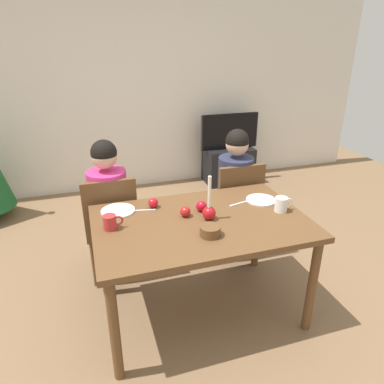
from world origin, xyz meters
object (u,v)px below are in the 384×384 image
Objects in this scene: person_left_child at (110,214)px; chair_left at (111,222)px; mug_left at (110,222)px; apple_by_left_plate at (185,212)px; dining_table at (201,231)px; plate_right at (261,200)px; person_right_child at (234,197)px; chair_right at (236,204)px; tv_stand at (228,165)px; plate_left at (118,211)px; apple_by_right_mug at (201,206)px; bowl_walnuts at (210,231)px; apple_near_candle at (153,203)px; mug_right at (282,204)px; candle_centerpiece at (209,210)px; tv at (230,131)px.

chair_left is at bearing -90.00° from person_left_child.
mug_left is 1.78× the size of apple_by_left_plate.
plate_right is at bearing 16.66° from dining_table.
dining_table is 1.19× the size of person_right_child.
chair_right is at bearing 0.00° from chair_left.
plate_left reaches higher than tv_stand.
person_right_child reaches higher than chair_right.
chair_left is 11.94× the size of apple_by_right_mug.
mug_left is 0.62m from bowl_walnuts.
mug_left is 1.78× the size of apple_near_candle.
plate_left is 3.28× the size of apple_near_candle.
person_left_child reaches higher than plate_left.
mug_right is (0.57, -0.04, 0.13)m from dining_table.
candle_centerpiece reaches higher than tv_stand.
mug_left reaches higher than apple_near_candle.
apple_by_right_mug is at bearing -40.98° from person_left_child.
dining_table is 6.43× the size of plate_right.
apple_by_right_mug is at bearing -117.78° from tv.
chair_left is at bearing 123.43° from bowl_walnuts.
dining_table is at bearing -47.56° from apple_near_candle.
chair_right reaches higher than mug_left.
apple_by_right_mug is (0.05, 0.13, 0.12)m from dining_table.
apple_near_candle is 0.34m from apple_by_right_mug.
plate_left is (-0.56, 0.29, -0.06)m from candle_centerpiece.
apple_near_candle is (-0.83, 0.32, -0.02)m from mug_right.
bowl_walnuts reaches higher than dining_table.
apple_by_left_plate is at bearing -48.27° from apple_near_candle.
chair_left is 1.32m from mug_right.
mug_left reaches higher than bowl_walnuts.
tv is 2.85m from mug_left.
apple_near_candle is at bearing -51.47° from person_left_child.
dining_table is 18.57× the size of apple_by_right_mug.
plate_left is (0.04, -0.34, 0.19)m from person_left_child.
person_left_child is at bearing 96.08° from plate_left.
plate_right is 0.64m from bowl_walnuts.
tv is (1.19, 2.30, 0.04)m from dining_table.
plate_left is 1.75× the size of mug_right.
bowl_walnuts is (-1.20, -2.50, 0.54)m from tv_stand.
person_left_child reaches higher than chair_left.
dining_table is at bearing 176.20° from mug_right.
bowl_walnuts is (0.53, -0.84, 0.21)m from person_left_child.
tv_stand is at bearing 54.27° from apple_near_candle.
bowl_walnuts is 0.29m from apple_by_left_plate.
mug_left is at bearing -93.62° from chair_left.
mug_left is (-1.10, -0.09, 0.04)m from plate_right.
dining_table is 0.18m from apple_by_right_mug.
person_right_child is (0.53, 0.64, -0.10)m from dining_table.
tv is 6.23× the size of mug_left.
person_left_child is at bearing 90.00° from chair_left.
tv is 2.46m from apple_by_right_mug.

